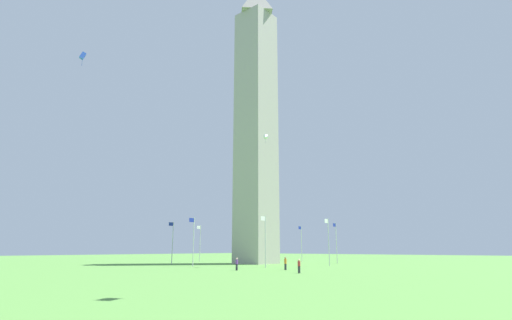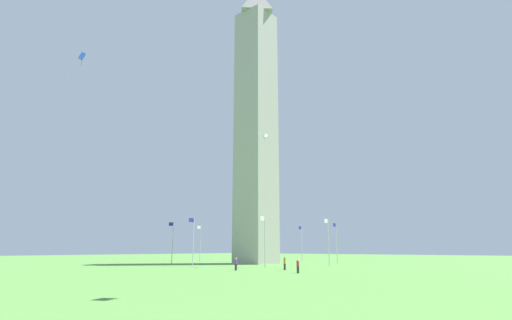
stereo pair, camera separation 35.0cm
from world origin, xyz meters
name	(u,v)px [view 1 (the left image)]	position (x,y,z in m)	size (l,w,h in m)	color
ground_plane	(256,264)	(0.00, 0.00, 0.00)	(260.00, 260.00, 0.00)	#548C3D
obelisk_monument	(256,115)	(0.00, 0.00, 29.45)	(6.48, 6.48, 58.89)	#A8A399
flagpole_n	(193,239)	(15.70, 0.00, 4.24)	(1.12, 0.14, 7.71)	silver
flagpole_ne	(265,239)	(11.12, 11.06, 4.24)	(1.12, 0.14, 7.71)	silver
flagpole_e	(328,240)	(0.06, 15.64, 4.24)	(1.12, 0.14, 7.71)	silver
flagpole_se	(336,241)	(-11.00, 11.06, 4.24)	(1.12, 0.14, 7.71)	silver
flagpole_s	(301,242)	(-15.58, 0.00, 4.24)	(1.12, 0.14, 7.71)	silver
flagpole_sw	(250,242)	(-11.00, -11.06, 4.24)	(1.12, 0.14, 7.71)	silver
flagpole_w	(200,242)	(0.06, -15.64, 4.24)	(1.12, 0.14, 7.71)	silver
flagpole_nw	(172,241)	(11.12, -11.06, 4.24)	(1.12, 0.14, 7.71)	silver
person_red_shirt	(299,266)	(19.37, 22.62, 0.79)	(0.32, 0.32, 1.59)	#2D2D38
person_purple_shirt	(237,264)	(19.49, 12.96, 0.79)	(0.32, 0.32, 1.59)	#2D2D38
person_orange_shirt	(285,263)	(14.54, 17.23, 0.84)	(0.32, 0.32, 1.69)	#2D2D38
kite_blue_box	(83,56)	(36.68, 0.71, 27.68)	(0.96, 0.80, 1.94)	blue
kite_white_delta	(266,137)	(9.33, 9.84, 20.90)	(1.26, 1.20, 1.66)	white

